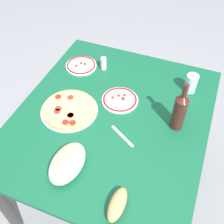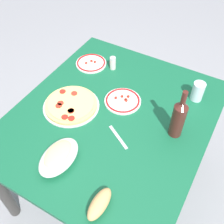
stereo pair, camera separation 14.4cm
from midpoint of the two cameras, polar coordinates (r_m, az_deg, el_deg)
The scene contains 11 objects.
ground_plane at distance 2.13m, azimuth 1.99°, elevation -14.11°, with size 8.00×8.00×0.00m, color gray.
dining_table at distance 1.61m, azimuth 2.57°, elevation -3.57°, with size 1.22×1.05×0.74m.
pepperoni_pizza at distance 1.56m, azimuth -5.98°, elevation 1.37°, with size 0.32×0.32×0.03m.
baked_pasta_dish at distance 1.32m, azimuth -8.03°, elevation -9.33°, with size 0.24×0.15×0.08m.
wine_bottle at distance 1.41m, azimuth 16.62°, elevation -1.38°, with size 0.07×0.07×0.30m.
water_glass at distance 1.67m, azimuth 19.92°, elevation 3.97°, with size 0.07×0.07×0.12m, color silver.
side_plate_near at distance 1.59m, azimuth 4.77°, elevation 2.30°, with size 0.21×0.21×0.02m.
side_plate_far at distance 1.85m, azimuth -2.15°, elevation 10.10°, with size 0.20×0.20×0.02m.
bread_loaf at distance 1.21m, azimuth 0.95°, elevation -18.89°, with size 0.16×0.07×0.06m, color tan.
spice_shaker at distance 1.80m, azimuth 2.50°, elevation 10.10°, with size 0.04×0.04×0.09m.
fork_right at distance 1.43m, azimuth 4.22°, elevation -5.44°, with size 0.17×0.02×0.01m, color #B7B7BC.
Camera 2 is at (0.87, 0.50, 1.88)m, focal length 43.69 mm.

